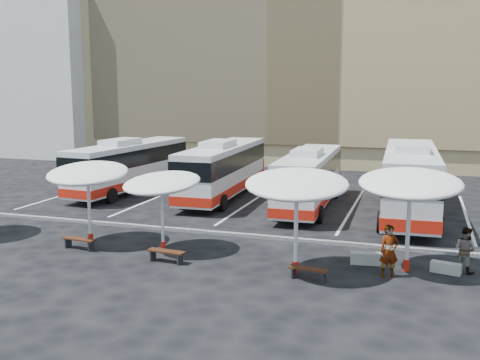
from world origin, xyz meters
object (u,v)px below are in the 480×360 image
(bus_0, at_px, (130,164))
(bus_1, at_px, (223,168))
(wood_bench_3, at_px, (309,271))
(sunshade_3, at_px, (297,184))
(sunshade_1, at_px, (88,173))
(sunshade_4, at_px, (410,184))
(passenger_1, at_px, (466,250))
(wood_bench_1, at_px, (79,241))
(conc_bench_0, at_px, (366,258))
(sunshade_2, at_px, (162,183))
(bus_2, at_px, (310,177))
(wood_bench_2, at_px, (166,253))
(bus_3, at_px, (410,178))
(passenger_0, at_px, (389,251))
(conc_bench_1, at_px, (446,268))

(bus_0, distance_m, bus_1, 6.50)
(bus_1, relative_size, wood_bench_3, 7.84)
(bus_1, height_order, sunshade_3, sunshade_3)
(sunshade_1, height_order, sunshade_4, sunshade_4)
(sunshade_1, relative_size, passenger_1, 2.35)
(passenger_1, bearing_deg, sunshade_4, 50.91)
(wood_bench_1, xyz_separation_m, conc_bench_0, (11.77, 1.67, -0.13))
(sunshade_2, bearing_deg, bus_2, 68.22)
(sunshade_2, relative_size, sunshade_3, 0.94)
(bus_0, height_order, sunshade_4, sunshade_4)
(bus_2, relative_size, sunshade_2, 2.74)
(bus_2, relative_size, wood_bench_2, 6.97)
(conc_bench_0, bearing_deg, wood_bench_2, -163.73)
(bus_1, height_order, wood_bench_3, bus_1)
(bus_3, relative_size, passenger_0, 6.52)
(bus_3, height_order, sunshade_3, bus_3)
(bus_2, relative_size, passenger_1, 6.40)
(bus_1, height_order, sunshade_1, sunshade_1)
(bus_2, relative_size, sunshade_1, 2.72)
(wood_bench_1, height_order, passenger_1, passenger_1)
(bus_1, xyz_separation_m, sunshade_3, (7.44, -12.84, 1.47))
(bus_3, distance_m, conc_bench_1, 9.83)
(bus_1, bearing_deg, bus_3, -10.05)
(sunshade_2, bearing_deg, conc_bench_1, 2.85)
(bus_2, relative_size, bus_3, 0.87)
(sunshade_3, height_order, wood_bench_3, sunshade_3)
(sunshade_3, distance_m, wood_bench_1, 9.84)
(bus_1, bearing_deg, wood_bench_2, -81.72)
(bus_1, height_order, passenger_1, bus_1)
(bus_1, distance_m, bus_2, 5.82)
(bus_2, height_order, passenger_0, bus_2)
(wood_bench_2, xyz_separation_m, wood_bench_3, (5.70, -0.30, -0.03))
(passenger_0, bearing_deg, sunshade_1, 153.59)
(sunshade_1, height_order, wood_bench_3, sunshade_1)
(sunshade_3, bearing_deg, bus_3, 71.79)
(passenger_0, bearing_deg, bus_3, 64.20)
(sunshade_3, bearing_deg, bus_0, 137.40)
(sunshade_2, bearing_deg, passenger_0, -3.33)
(bus_0, height_order, bus_3, bus_3)
(sunshade_2, bearing_deg, sunshade_4, 2.22)
(sunshade_4, bearing_deg, bus_0, 147.66)
(sunshade_1, distance_m, passenger_0, 12.98)
(conc_bench_1, relative_size, passenger_0, 0.56)
(sunshade_3, xyz_separation_m, sunshade_4, (3.88, 1.53, -0.02))
(passenger_0, bearing_deg, sunshade_4, 33.55)
(wood_bench_1, xyz_separation_m, wood_bench_3, (9.99, -0.81, -0.02))
(sunshade_3, height_order, passenger_0, sunshade_3)
(sunshade_2, xyz_separation_m, wood_bench_1, (-3.45, -0.93, -2.51))
(sunshade_1, xyz_separation_m, sunshade_2, (3.57, -0.09, -0.22))
(wood_bench_1, relative_size, passenger_0, 0.81)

